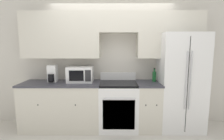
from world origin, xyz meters
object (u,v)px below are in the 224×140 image
Objects in this scene: refrigerator at (180,82)px; bottle at (154,76)px; microwave at (80,74)px; oven_range at (118,105)px.

bottle is (-0.49, 0.10, 0.10)m from refrigerator.
refrigerator reaches higher than bottle.
bottle is at bearing 2.27° from microwave.
microwave is 1.83× the size of bottle.
microwave is at bearing 178.84° from refrigerator.
refrigerator is (1.22, 0.03, 0.47)m from oven_range.
microwave reaches higher than bottle.
microwave is (-0.76, 0.07, 0.62)m from oven_range.
oven_range is 1.31m from refrigerator.
microwave is at bearing 174.61° from oven_range.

